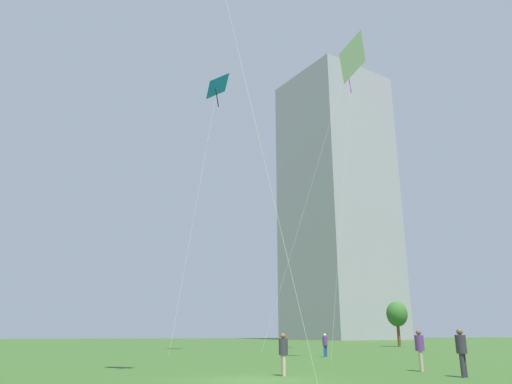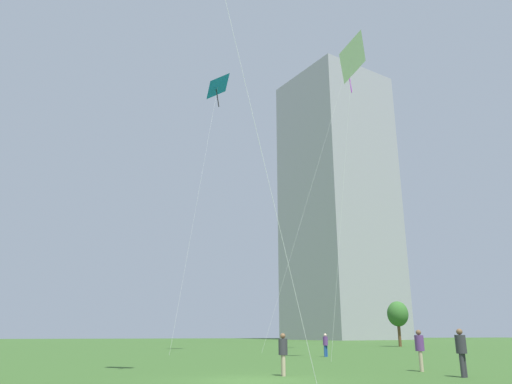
% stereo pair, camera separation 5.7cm
% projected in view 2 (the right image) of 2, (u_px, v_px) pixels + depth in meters
% --- Properties ---
extents(ground, '(280.00, 280.00, 0.00)m').
position_uv_depth(ground, '(254.00, 381.00, 16.39)').
color(ground, '#335623').
extents(person_standing_2, '(0.38, 0.38, 1.73)m').
position_uv_depth(person_standing_2, '(420.00, 347.00, 20.63)').
color(person_standing_2, tan).
rests_on(person_standing_2, ground).
extents(person_standing_3, '(0.35, 0.35, 1.58)m').
position_uv_depth(person_standing_3, '(283.00, 351.00, 18.45)').
color(person_standing_3, tan).
rests_on(person_standing_3, ground).
extents(person_standing_4, '(0.35, 0.35, 1.56)m').
position_uv_depth(person_standing_4, '(325.00, 343.00, 33.31)').
color(person_standing_4, '#1E478C').
rests_on(person_standing_4, ground).
extents(person_standing_5, '(0.39, 0.39, 1.75)m').
position_uv_depth(person_standing_5, '(461.00, 349.00, 17.90)').
color(person_standing_5, '#2D2D33').
rests_on(person_standing_5, ground).
extents(kite_flying_0, '(5.12, 4.69, 25.65)m').
position_uv_depth(kite_flying_0, '(217.00, 88.00, 46.61)').
color(kite_flying_0, silver).
rests_on(kite_flying_0, ground).
extents(kite_flying_2, '(10.42, 1.93, 29.79)m').
position_uv_depth(kite_flying_2, '(349.00, 62.00, 49.92)').
color(kite_flying_2, silver).
rests_on(kite_flying_2, ground).
extents(kite_flying_4, '(2.62, 2.42, 20.36)m').
position_uv_depth(kite_flying_4, '(352.00, 59.00, 31.86)').
color(kite_flying_4, silver).
rests_on(kite_flying_4, ground).
extents(park_tree_1, '(2.58, 2.58, 5.44)m').
position_uv_depth(park_tree_1, '(398.00, 314.00, 59.31)').
color(park_tree_1, brown).
rests_on(park_tree_1, ground).
extents(distant_highrise_0, '(30.27, 29.87, 72.98)m').
position_uv_depth(distant_highrise_0, '(338.00, 202.00, 131.65)').
color(distant_highrise_0, '#939399').
rests_on(distant_highrise_0, ground).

